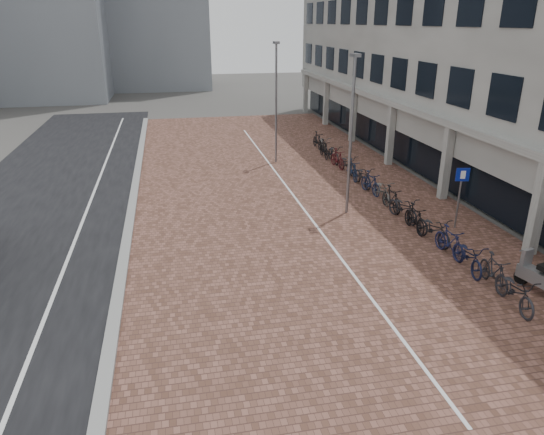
% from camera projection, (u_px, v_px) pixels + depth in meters
% --- Properties ---
extents(ground, '(140.00, 140.00, 0.00)m').
position_uv_depth(ground, '(321.00, 354.00, 12.35)').
color(ground, '#474442').
rests_on(ground, ground).
extents(plaza_brick, '(14.50, 42.00, 0.04)m').
position_uv_depth(plaza_brick, '(288.00, 194.00, 23.66)').
color(plaza_brick, brown).
rests_on(plaza_brick, ground).
extents(street_asphalt, '(8.00, 50.00, 0.03)m').
position_uv_depth(street_asphalt, '(39.00, 211.00, 21.60)').
color(street_asphalt, black).
rests_on(street_asphalt, ground).
extents(curb, '(0.35, 42.00, 0.14)m').
position_uv_depth(curb, '(133.00, 203.00, 22.31)').
color(curb, gray).
rests_on(curb, ground).
extents(lane_line, '(0.12, 44.00, 0.00)m').
position_uv_depth(lane_line, '(88.00, 207.00, 21.97)').
color(lane_line, white).
rests_on(lane_line, street_asphalt).
extents(parking_line, '(0.10, 30.00, 0.00)m').
position_uv_depth(parking_line, '(292.00, 194.00, 23.69)').
color(parking_line, white).
rests_on(parking_line, plaza_brick).
extents(office_building, '(8.40, 40.00, 15.00)m').
position_uv_depth(office_building, '(476.00, 4.00, 26.28)').
color(office_building, '#ACACA7').
rests_on(office_building, ground).
extents(scooter_front, '(0.97, 1.90, 1.25)m').
position_uv_depth(scooter_front, '(543.00, 276.00, 14.83)').
color(scooter_front, '#9E9FA3').
rests_on(scooter_front, ground).
extents(parking_sign, '(0.51, 0.14, 2.47)m').
position_uv_depth(parking_sign, '(460.00, 188.00, 19.20)').
color(parking_sign, slate).
rests_on(parking_sign, ground).
extents(lamp_near, '(0.12, 0.12, 6.42)m').
position_uv_depth(lamp_near, '(351.00, 139.00, 20.22)').
color(lamp_near, slate).
rests_on(lamp_near, ground).
extents(lamp_far, '(0.12, 0.12, 6.55)m').
position_uv_depth(lamp_far, '(276.00, 105.00, 27.83)').
color(lamp_far, slate).
rests_on(lamp_far, ground).
extents(bike_row, '(1.09, 21.44, 1.05)m').
position_uv_depth(bike_row, '(378.00, 187.00, 22.97)').
color(bike_row, black).
rests_on(bike_row, ground).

